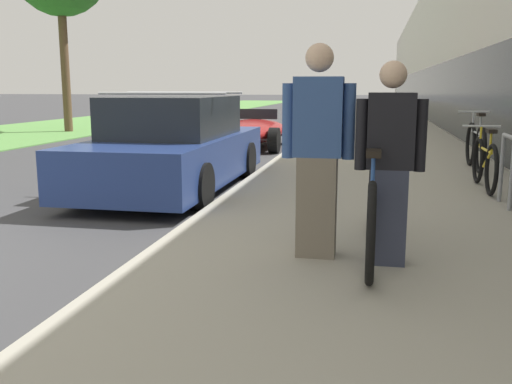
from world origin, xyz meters
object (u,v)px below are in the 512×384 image
cruiser_bike_nearest (485,163)px  tandem_bicycle (371,207)px  parked_sedan_curbside (174,147)px  bike_rack_hoop (507,163)px  person_bystander (318,152)px  vintage_roadster_curbside (251,131)px  person_rider (389,164)px  cruiser_bike_middle (476,145)px

cruiser_bike_nearest → tandem_bicycle: bearing=-113.7°
parked_sedan_curbside → bike_rack_hoop: bearing=-12.4°
person_bystander → vintage_roadster_curbside: 9.90m
tandem_bicycle → person_rider: 0.51m
tandem_bicycle → person_rider: (0.12, -0.29, 0.40)m
bike_rack_hoop → vintage_roadster_curbside: bearing=123.0°
person_bystander → parked_sedan_curbside: bearing=125.6°
cruiser_bike_nearest → cruiser_bike_middle: cruiser_bike_middle is taller
parked_sedan_curbside → cruiser_bike_middle: bearing=25.3°
vintage_roadster_curbside → person_rider: bearing=-71.8°
cruiser_bike_nearest → cruiser_bike_middle: (0.20, 2.00, 0.05)m
vintage_roadster_curbside → cruiser_bike_nearest: bearing=-52.5°
person_rider → parked_sedan_curbside: 4.67m
person_bystander → parked_sedan_curbside: (-2.46, 3.44, -0.37)m
tandem_bicycle → vintage_roadster_curbside: (-3.04, 9.34, -0.11)m
cruiser_bike_middle → cruiser_bike_nearest: bearing=-95.8°
person_bystander → cruiser_bike_nearest: bearing=61.7°
bike_rack_hoop → vintage_roadster_curbside: size_ratio=0.22×
cruiser_bike_middle → parked_sedan_curbside: bearing=-154.7°
parked_sedan_curbside → vintage_roadster_curbside: (-0.14, 6.09, -0.22)m
tandem_bicycle → parked_sedan_curbside: size_ratio=0.54×
cruiser_bike_middle → person_bystander: bearing=-111.0°
person_bystander → cruiser_bike_middle: bearing=69.0°
cruiser_bike_middle → vintage_roadster_curbside: bearing=140.5°
vintage_roadster_curbside → cruiser_bike_middle: bearing=-39.5°
tandem_bicycle → bike_rack_hoop: 2.75m
person_rider → vintage_roadster_curbside: 10.15m
tandem_bicycle → person_bystander: 0.68m
person_rider → parked_sedan_curbside: bearing=130.6°
person_rider → cruiser_bike_middle: (1.59, 5.72, -0.39)m
person_rider → parked_sedan_curbside: (-3.03, 3.54, -0.30)m
person_rider → vintage_roadster_curbside: bearing=108.2°
person_rider → cruiser_bike_nearest: 3.99m
person_bystander → vintage_roadster_curbside: size_ratio=0.44×
person_rider → bike_rack_hoop: (1.42, 2.56, -0.28)m
person_rider → bike_rack_hoop: size_ratio=1.87×
parked_sedan_curbside → person_rider: bearing=-49.4°
tandem_bicycle → parked_sedan_curbside: 4.36m
person_bystander → bike_rack_hoop: person_bystander is taller
tandem_bicycle → parked_sedan_curbside: bearing=131.8°
cruiser_bike_nearest → person_rider: bearing=-110.4°
parked_sedan_curbside → cruiser_bike_nearest: bearing=2.3°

